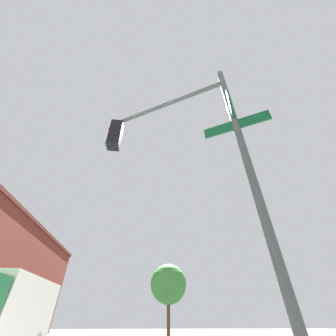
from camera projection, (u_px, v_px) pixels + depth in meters
The scene contains 3 objects.
traffic_signal_near at pixel (171, 145), 3.86m from camera, with size 1.96×3.02×5.92m.
delivery_truck at pixel (2, 310), 10.55m from camera, with size 8.60×2.53×3.59m.
street_tree at pixel (168, 284), 15.72m from camera, with size 2.78×2.78×5.23m.
Camera 1 is at (-9.10, -5.62, 1.47)m, focal length 21.54 mm.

